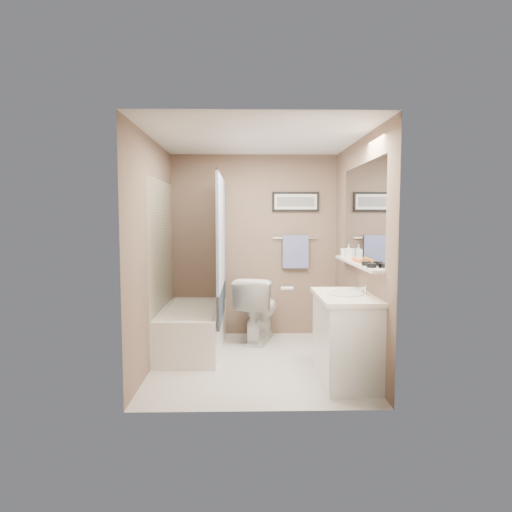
{
  "coord_description": "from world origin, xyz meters",
  "views": [
    {
      "loc": [
        -0.11,
        -4.83,
        1.57
      ],
      "look_at": [
        0.0,
        0.15,
        1.15
      ],
      "focal_mm": 32.0,
      "sensor_mm": 36.0,
      "label": 1
    }
  ],
  "objects_px": {
    "vanity": "(346,340)",
    "candle_bowl_near": "(371,265)",
    "soap_bottle": "(349,251)",
    "bathtub": "(192,329)",
    "glass_jar": "(344,252)",
    "candle_bowl_far": "(366,264)",
    "hair_brush_front": "(359,260)",
    "hair_brush_back": "(356,260)",
    "toilet": "(258,308)"
  },
  "relations": [
    {
      "from": "candle_bowl_near",
      "to": "hair_brush_front",
      "type": "distance_m",
      "value": 0.47
    },
    {
      "from": "candle_bowl_far",
      "to": "hair_brush_front",
      "type": "xyz_separation_m",
      "value": [
        0.0,
        0.29,
        0.0
      ]
    },
    {
      "from": "bathtub",
      "to": "glass_jar",
      "type": "bearing_deg",
      "value": 0.04
    },
    {
      "from": "vanity",
      "to": "candle_bowl_near",
      "type": "relative_size",
      "value": 10.0
    },
    {
      "from": "vanity",
      "to": "candle_bowl_near",
      "type": "distance_m",
      "value": 0.78
    },
    {
      "from": "candle_bowl_near",
      "to": "glass_jar",
      "type": "bearing_deg",
      "value": 90.0
    },
    {
      "from": "hair_brush_front",
      "to": "soap_bottle",
      "type": "bearing_deg",
      "value": 90.0
    },
    {
      "from": "toilet",
      "to": "glass_jar",
      "type": "bearing_deg",
      "value": 170.38
    },
    {
      "from": "hair_brush_front",
      "to": "hair_brush_back",
      "type": "relative_size",
      "value": 1.0
    },
    {
      "from": "candle_bowl_far",
      "to": "glass_jar",
      "type": "xyz_separation_m",
      "value": [
        0.0,
        0.99,
        0.03
      ]
    },
    {
      "from": "candle_bowl_near",
      "to": "soap_bottle",
      "type": "bearing_deg",
      "value": 90.0
    },
    {
      "from": "bathtub",
      "to": "glass_jar",
      "type": "relative_size",
      "value": 15.0
    },
    {
      "from": "bathtub",
      "to": "toilet",
      "type": "height_order",
      "value": "toilet"
    },
    {
      "from": "candle_bowl_far",
      "to": "hair_brush_back",
      "type": "distance_m",
      "value": 0.39
    },
    {
      "from": "vanity",
      "to": "candle_bowl_near",
      "type": "bearing_deg",
      "value": -42.11
    },
    {
      "from": "candle_bowl_near",
      "to": "hair_brush_back",
      "type": "height_order",
      "value": "hair_brush_back"
    },
    {
      "from": "toilet",
      "to": "soap_bottle",
      "type": "xyz_separation_m",
      "value": [
        0.99,
        -0.7,
        0.78
      ]
    },
    {
      "from": "bathtub",
      "to": "vanity",
      "type": "height_order",
      "value": "vanity"
    },
    {
      "from": "bathtub",
      "to": "candle_bowl_far",
      "type": "height_order",
      "value": "candle_bowl_far"
    },
    {
      "from": "glass_jar",
      "to": "bathtub",
      "type": "bearing_deg",
      "value": 178.31
    },
    {
      "from": "candle_bowl_near",
      "to": "soap_bottle",
      "type": "relative_size",
      "value": 0.57
    },
    {
      "from": "glass_jar",
      "to": "soap_bottle",
      "type": "distance_m",
      "value": 0.24
    },
    {
      "from": "glass_jar",
      "to": "hair_brush_front",
      "type": "bearing_deg",
      "value": -90.0
    },
    {
      "from": "candle_bowl_near",
      "to": "hair_brush_back",
      "type": "distance_m",
      "value": 0.56
    },
    {
      "from": "vanity",
      "to": "candle_bowl_near",
      "type": "height_order",
      "value": "candle_bowl_near"
    },
    {
      "from": "toilet",
      "to": "hair_brush_back",
      "type": "xyz_separation_m",
      "value": [
        0.99,
        -1.06,
        0.72
      ]
    },
    {
      "from": "soap_bottle",
      "to": "toilet",
      "type": "bearing_deg",
      "value": 144.78
    },
    {
      "from": "vanity",
      "to": "candle_bowl_far",
      "type": "height_order",
      "value": "candle_bowl_far"
    },
    {
      "from": "hair_brush_front",
      "to": "glass_jar",
      "type": "relative_size",
      "value": 2.2
    },
    {
      "from": "bathtub",
      "to": "soap_bottle",
      "type": "height_order",
      "value": "soap_bottle"
    },
    {
      "from": "bathtub",
      "to": "candle_bowl_near",
      "type": "bearing_deg",
      "value": -32.61
    },
    {
      "from": "hair_brush_front",
      "to": "soap_bottle",
      "type": "distance_m",
      "value": 0.46
    },
    {
      "from": "candle_bowl_near",
      "to": "glass_jar",
      "type": "height_order",
      "value": "glass_jar"
    },
    {
      "from": "glass_jar",
      "to": "soap_bottle",
      "type": "xyz_separation_m",
      "value": [
        0.0,
        -0.24,
        0.03
      ]
    },
    {
      "from": "candle_bowl_near",
      "to": "hair_brush_back",
      "type": "bearing_deg",
      "value": 90.0
    },
    {
      "from": "vanity",
      "to": "candle_bowl_far",
      "type": "xyz_separation_m",
      "value": [
        0.19,
        0.01,
        0.73
      ]
    },
    {
      "from": "toilet",
      "to": "candle_bowl_far",
      "type": "relative_size",
      "value": 9.18
    },
    {
      "from": "hair_brush_front",
      "to": "hair_brush_back",
      "type": "bearing_deg",
      "value": 90.0
    },
    {
      "from": "toilet",
      "to": "candle_bowl_near",
      "type": "height_order",
      "value": "candle_bowl_near"
    },
    {
      "from": "hair_brush_front",
      "to": "vanity",
      "type": "bearing_deg",
      "value": -121.27
    },
    {
      "from": "candle_bowl_far",
      "to": "glass_jar",
      "type": "distance_m",
      "value": 0.99
    },
    {
      "from": "toilet",
      "to": "hair_brush_back",
      "type": "height_order",
      "value": "hair_brush_back"
    },
    {
      "from": "vanity",
      "to": "glass_jar",
      "type": "height_order",
      "value": "glass_jar"
    },
    {
      "from": "bathtub",
      "to": "soap_bottle",
      "type": "distance_m",
      "value": 2.04
    },
    {
      "from": "bathtub",
      "to": "glass_jar",
      "type": "height_order",
      "value": "glass_jar"
    },
    {
      "from": "candle_bowl_far",
      "to": "glass_jar",
      "type": "relative_size",
      "value": 0.9
    },
    {
      "from": "hair_brush_front",
      "to": "bathtub",
      "type": "bearing_deg",
      "value": 157.15
    },
    {
      "from": "vanity",
      "to": "glass_jar",
      "type": "distance_m",
      "value": 1.28
    },
    {
      "from": "vanity",
      "to": "hair_brush_back",
      "type": "xyz_separation_m",
      "value": [
        0.19,
        0.4,
        0.74
      ]
    },
    {
      "from": "hair_brush_back",
      "to": "hair_brush_front",
      "type": "bearing_deg",
      "value": -90.0
    }
  ]
}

